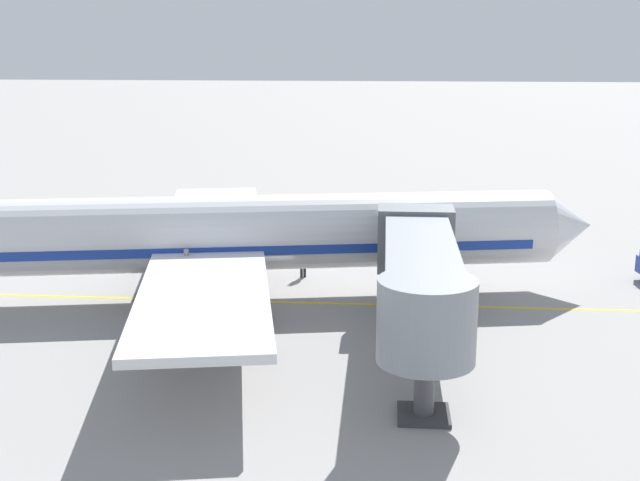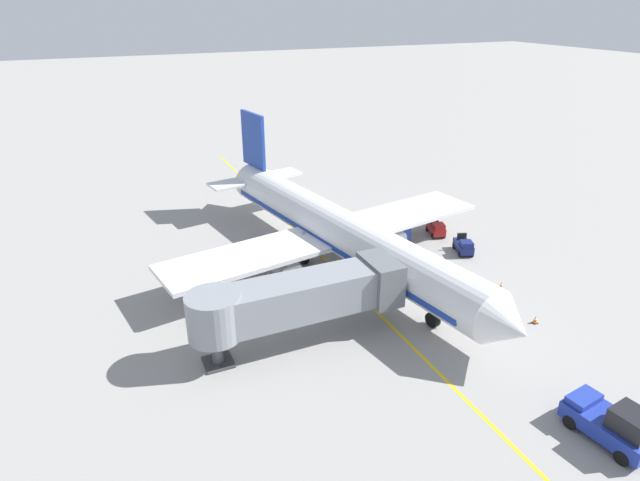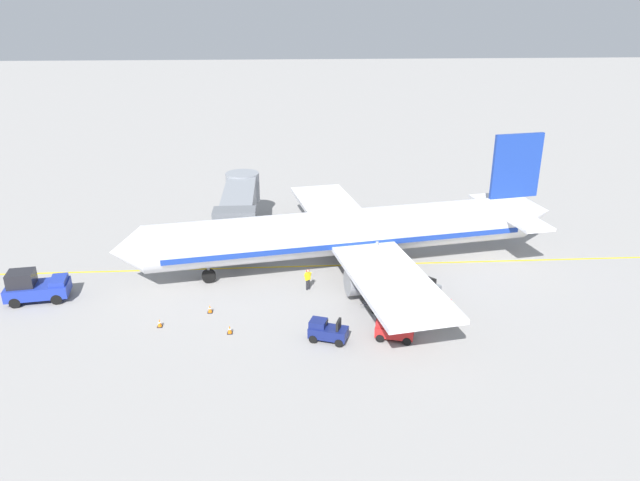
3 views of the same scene
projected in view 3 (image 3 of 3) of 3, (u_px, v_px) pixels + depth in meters
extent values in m
plane|color=gray|center=(320.00, 266.00, 50.46)|extent=(400.00, 400.00, 0.00)
cube|color=gold|center=(320.00, 266.00, 50.46)|extent=(0.24, 80.00, 0.01)
cylinder|color=silver|center=(345.00, 232.00, 48.76)|extent=(9.23, 32.15, 3.70)
cube|color=#193899|center=(345.00, 237.00, 48.93)|extent=(8.82, 29.64, 0.44)
cone|color=silver|center=(126.00, 251.00, 44.96)|extent=(3.99, 3.00, 3.63)
cone|color=silver|center=(535.00, 212.00, 52.49)|extent=(3.59, 3.31, 3.14)
cube|color=black|center=(150.00, 241.00, 45.12)|extent=(2.92, 1.57, 0.60)
cube|color=silver|center=(357.00, 238.00, 49.22)|extent=(30.45, 10.35, 0.36)
cylinder|color=gray|center=(368.00, 281.00, 44.54)|extent=(2.53, 3.50, 2.00)
cylinder|color=gray|center=(330.00, 230.00, 54.47)|extent=(2.53, 3.50, 2.00)
cube|color=#193899|center=(516.00, 166.00, 50.37)|extent=(1.08, 4.39, 5.50)
cube|color=silver|center=(509.00, 211.00, 51.82)|extent=(10.30, 4.31, 0.24)
cylinder|color=black|center=(209.00, 276.00, 47.30)|extent=(0.64, 1.16, 1.10)
cylinder|color=gray|center=(208.00, 258.00, 46.72)|extent=(0.24, 0.24, 2.00)
cylinder|color=black|center=(376.00, 271.00, 48.14)|extent=(0.64, 1.16, 1.10)
cylinder|color=gray|center=(377.00, 254.00, 47.57)|extent=(0.24, 0.24, 2.00)
cylinder|color=black|center=(359.00, 250.00, 52.29)|extent=(0.64, 1.16, 1.10)
cylinder|color=gray|center=(360.00, 233.00, 51.72)|extent=(0.24, 0.24, 2.00)
cube|color=gray|center=(239.00, 206.00, 54.30)|extent=(12.32, 2.80, 2.60)
cube|color=slate|center=(235.00, 227.00, 49.33)|extent=(2.00, 3.50, 2.99)
cylinder|color=gray|center=(243.00, 187.00, 60.01)|extent=(3.36, 3.36, 2.86)
cylinder|color=#4C4C51|center=(244.00, 209.00, 60.89)|extent=(0.70, 0.70, 2.19)
cube|color=#38383A|center=(244.00, 219.00, 61.27)|extent=(1.80, 1.80, 0.16)
cube|color=#1E339E|center=(38.00, 290.00, 44.36)|extent=(2.79, 4.66, 0.90)
cube|color=black|center=(21.00, 279.00, 43.81)|extent=(1.89, 2.06, 1.10)
cube|color=#1E339E|center=(58.00, 280.00, 44.42)|extent=(2.00, 1.35, 0.36)
cylinder|color=black|center=(62.00, 288.00, 45.65)|extent=(0.46, 0.84, 0.80)
cylinder|color=black|center=(57.00, 299.00, 43.95)|extent=(0.46, 0.84, 0.80)
cylinder|color=black|center=(22.00, 291.00, 45.11)|extent=(0.46, 0.84, 0.80)
cylinder|color=black|center=(15.00, 303.00, 43.41)|extent=(0.46, 0.84, 0.80)
cube|color=slate|center=(425.00, 293.00, 44.42)|extent=(2.55, 2.67, 0.70)
cube|color=slate|center=(420.00, 289.00, 43.76)|extent=(1.46, 1.46, 0.44)
cube|color=black|center=(431.00, 282.00, 44.62)|extent=(0.74, 0.67, 0.64)
cylinder|color=black|center=(425.00, 285.00, 44.10)|extent=(0.23, 0.25, 0.54)
cylinder|color=black|center=(424.00, 303.00, 43.62)|extent=(0.52, 0.55, 0.56)
cylinder|color=black|center=(412.00, 298.00, 44.33)|extent=(0.52, 0.55, 0.56)
cylinder|color=black|center=(438.00, 295.00, 44.77)|extent=(0.52, 0.55, 0.56)
cylinder|color=black|center=(426.00, 291.00, 45.48)|extent=(0.52, 0.55, 0.56)
cube|color=#B21E1E|center=(395.00, 331.00, 39.22)|extent=(1.87, 2.74, 0.70)
cube|color=#B21E1E|center=(385.00, 322.00, 39.15)|extent=(1.28, 1.30, 0.44)
cube|color=black|center=(406.00, 323.00, 38.83)|extent=(0.85, 0.39, 0.64)
cylinder|color=black|center=(393.00, 322.00, 39.01)|extent=(0.15, 0.28, 0.54)
cylinder|color=black|center=(380.00, 338.00, 39.05)|extent=(0.35, 0.59, 0.56)
cylinder|color=black|center=(382.00, 330.00, 40.02)|extent=(0.35, 0.59, 0.56)
cylinder|color=black|center=(407.00, 341.00, 38.68)|extent=(0.35, 0.59, 0.56)
cylinder|color=black|center=(408.00, 333.00, 39.66)|extent=(0.35, 0.59, 0.56)
cube|color=navy|center=(328.00, 332.00, 39.06)|extent=(1.99, 2.76, 0.70)
cube|color=navy|center=(318.00, 323.00, 39.03)|extent=(1.32, 1.34, 0.44)
cube|color=black|center=(339.00, 325.00, 38.63)|extent=(0.84, 0.44, 0.64)
cylinder|color=black|center=(327.00, 323.00, 38.85)|extent=(0.17, 0.27, 0.54)
cylinder|color=black|center=(313.00, 339.00, 38.94)|extent=(0.38, 0.59, 0.56)
cylinder|color=black|center=(318.00, 331.00, 39.90)|extent=(0.38, 0.59, 0.56)
cylinder|color=black|center=(339.00, 343.00, 38.48)|extent=(0.38, 0.59, 0.56)
cylinder|color=black|center=(343.00, 335.00, 39.44)|extent=(0.38, 0.59, 0.56)
cube|color=#4C4C51|center=(385.00, 305.00, 43.07)|extent=(1.45, 2.29, 0.12)
cube|color=#233D9E|center=(385.00, 297.00, 42.85)|extent=(1.38, 2.17, 1.10)
cylinder|color=#4C4C51|center=(365.00, 305.00, 43.09)|extent=(0.12, 0.70, 0.07)
cylinder|color=black|center=(374.00, 311.00, 42.65)|extent=(0.14, 0.37, 0.36)
cylinder|color=black|center=(373.00, 304.00, 43.68)|extent=(0.14, 0.37, 0.36)
cylinder|color=black|center=(397.00, 311.00, 42.65)|extent=(0.14, 0.37, 0.36)
cylinder|color=black|center=(395.00, 304.00, 43.67)|extent=(0.14, 0.37, 0.36)
cube|color=#4C4C51|center=(419.00, 299.00, 43.95)|extent=(1.45, 2.29, 0.12)
cube|color=#2D2D33|center=(419.00, 291.00, 43.73)|extent=(1.38, 2.17, 1.10)
cylinder|color=#4C4C51|center=(399.00, 299.00, 43.97)|extent=(0.12, 0.70, 0.07)
cylinder|color=black|center=(408.00, 305.00, 43.53)|extent=(0.14, 0.37, 0.36)
cylinder|color=black|center=(406.00, 298.00, 44.56)|extent=(0.14, 0.37, 0.36)
cylinder|color=black|center=(431.00, 305.00, 43.53)|extent=(0.14, 0.37, 0.36)
cylinder|color=black|center=(428.00, 298.00, 44.55)|extent=(0.14, 0.37, 0.36)
cylinder|color=#232328|center=(369.00, 280.00, 46.96)|extent=(0.15, 0.15, 0.85)
cylinder|color=#232328|center=(367.00, 280.00, 46.83)|extent=(0.15, 0.15, 0.85)
cube|color=orange|center=(368.00, 272.00, 46.63)|extent=(0.43, 0.44, 0.60)
cylinder|color=orange|center=(370.00, 271.00, 46.81)|extent=(0.21, 0.23, 0.57)
cylinder|color=orange|center=(366.00, 273.00, 46.49)|extent=(0.21, 0.23, 0.57)
sphere|color=#997051|center=(368.00, 267.00, 46.47)|extent=(0.22, 0.22, 0.22)
cube|color=red|center=(368.00, 266.00, 46.46)|extent=(0.23, 0.25, 0.10)
cylinder|color=#232328|center=(449.00, 315.00, 41.66)|extent=(0.15, 0.15, 0.85)
cylinder|color=#232328|center=(447.00, 315.00, 41.63)|extent=(0.15, 0.15, 0.85)
cube|color=yellow|center=(449.00, 306.00, 41.38)|extent=(0.28, 0.40, 0.60)
cylinder|color=yellow|center=(452.00, 306.00, 41.43)|extent=(0.11, 0.23, 0.57)
cylinder|color=yellow|center=(445.00, 307.00, 41.36)|extent=(0.11, 0.23, 0.57)
sphere|color=#997051|center=(449.00, 300.00, 41.22)|extent=(0.22, 0.22, 0.22)
cube|color=red|center=(449.00, 300.00, 41.21)|extent=(0.11, 0.27, 0.10)
cylinder|color=#232328|center=(307.00, 285.00, 46.09)|extent=(0.15, 0.15, 0.85)
cylinder|color=#232328|center=(309.00, 284.00, 46.21)|extent=(0.15, 0.15, 0.85)
cube|color=yellow|center=(308.00, 276.00, 45.88)|extent=(0.41, 0.45, 0.60)
cylinder|color=yellow|center=(305.00, 277.00, 45.75)|extent=(0.20, 0.23, 0.57)
cylinder|color=yellow|center=(310.00, 276.00, 46.04)|extent=(0.20, 0.23, 0.57)
sphere|color=tan|center=(308.00, 271.00, 45.72)|extent=(0.22, 0.22, 0.22)
cube|color=red|center=(308.00, 271.00, 45.71)|extent=(0.22, 0.26, 0.10)
cube|color=black|center=(230.00, 333.00, 40.15)|extent=(0.36, 0.36, 0.04)
cone|color=orange|center=(230.00, 329.00, 40.04)|extent=(0.30, 0.30, 0.55)
cylinder|color=white|center=(230.00, 329.00, 40.03)|extent=(0.21, 0.21, 0.06)
cube|color=black|center=(160.00, 326.00, 40.97)|extent=(0.36, 0.36, 0.04)
cone|color=orange|center=(160.00, 323.00, 40.86)|extent=(0.30, 0.30, 0.55)
cylinder|color=white|center=(160.00, 322.00, 40.85)|extent=(0.21, 0.21, 0.06)
cube|color=black|center=(210.00, 312.00, 42.85)|extent=(0.36, 0.36, 0.04)
cone|color=orange|center=(210.00, 309.00, 42.74)|extent=(0.30, 0.30, 0.55)
cylinder|color=white|center=(210.00, 308.00, 42.73)|extent=(0.21, 0.21, 0.06)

